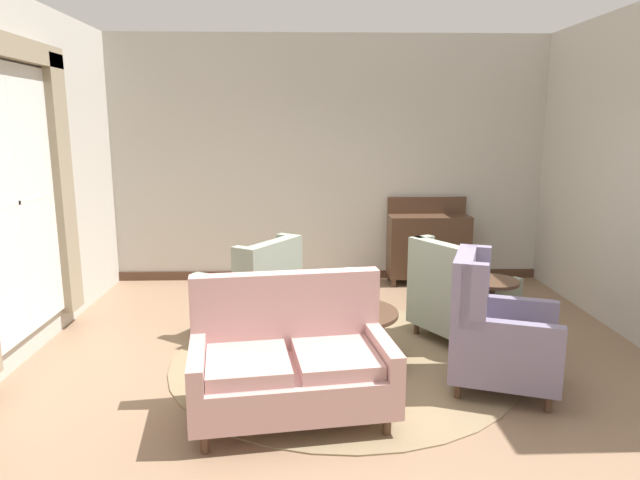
{
  "coord_description": "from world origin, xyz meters",
  "views": [
    {
      "loc": [
        -0.35,
        -4.56,
        2.12
      ],
      "look_at": [
        -0.2,
        0.48,
        1.09
      ],
      "focal_mm": 31.73,
      "sensor_mm": 36.0,
      "label": 1
    }
  ],
  "objects_px": {
    "side_table": "(490,310)",
    "sideboard": "(428,245)",
    "armchair_near_window": "(254,293)",
    "armchair_foreground_right": "(494,334)",
    "porcelain_vase": "(350,293)",
    "coffee_table": "(350,320)",
    "armchair_far_left": "(457,297)",
    "settee": "(291,363)"
  },
  "relations": [
    {
      "from": "armchair_far_left",
      "to": "settee",
      "type": "bearing_deg",
      "value": 102.17
    },
    {
      "from": "armchair_near_window",
      "to": "armchair_foreground_right",
      "type": "bearing_deg",
      "value": 90.48
    },
    {
      "from": "porcelain_vase",
      "to": "settee",
      "type": "height_order",
      "value": "settee"
    },
    {
      "from": "armchair_foreground_right",
      "to": "side_table",
      "type": "bearing_deg",
      "value": 4.07
    },
    {
      "from": "settee",
      "to": "coffee_table",
      "type": "bearing_deg",
      "value": 53.9
    },
    {
      "from": "coffee_table",
      "to": "sideboard",
      "type": "height_order",
      "value": "sideboard"
    },
    {
      "from": "armchair_far_left",
      "to": "armchair_near_window",
      "type": "distance_m",
      "value": 2.05
    },
    {
      "from": "porcelain_vase",
      "to": "side_table",
      "type": "bearing_deg",
      "value": 5.58
    },
    {
      "from": "coffee_table",
      "to": "armchair_far_left",
      "type": "distance_m",
      "value": 1.24
    },
    {
      "from": "armchair_near_window",
      "to": "settee",
      "type": "bearing_deg",
      "value": 46.35
    },
    {
      "from": "coffee_table",
      "to": "porcelain_vase",
      "type": "xyz_separation_m",
      "value": [
        0.0,
        0.01,
        0.25
      ]
    },
    {
      "from": "side_table",
      "to": "sideboard",
      "type": "relative_size",
      "value": 0.62
    },
    {
      "from": "settee",
      "to": "side_table",
      "type": "distance_m",
      "value": 2.13
    },
    {
      "from": "side_table",
      "to": "sideboard",
      "type": "height_order",
      "value": "sideboard"
    },
    {
      "from": "armchair_near_window",
      "to": "side_table",
      "type": "xyz_separation_m",
      "value": [
        2.24,
        -0.58,
        -0.0
      ]
    },
    {
      "from": "coffee_table",
      "to": "sideboard",
      "type": "xyz_separation_m",
      "value": [
        1.27,
        2.57,
        0.13
      ]
    },
    {
      "from": "armchair_far_left",
      "to": "sideboard",
      "type": "relative_size",
      "value": 0.96
    },
    {
      "from": "porcelain_vase",
      "to": "armchair_far_left",
      "type": "height_order",
      "value": "armchair_far_left"
    },
    {
      "from": "armchair_far_left",
      "to": "side_table",
      "type": "relative_size",
      "value": 1.55
    },
    {
      "from": "coffee_table",
      "to": "armchair_foreground_right",
      "type": "bearing_deg",
      "value": -26.61
    },
    {
      "from": "settee",
      "to": "sideboard",
      "type": "bearing_deg",
      "value": 55.18
    },
    {
      "from": "side_table",
      "to": "coffee_table",
      "type": "bearing_deg",
      "value": -173.91
    },
    {
      "from": "settee",
      "to": "side_table",
      "type": "height_order",
      "value": "settee"
    },
    {
      "from": "armchair_foreground_right",
      "to": "sideboard",
      "type": "bearing_deg",
      "value": 17.04
    },
    {
      "from": "porcelain_vase",
      "to": "side_table",
      "type": "relative_size",
      "value": 0.54
    },
    {
      "from": "porcelain_vase",
      "to": "armchair_foreground_right",
      "type": "distance_m",
      "value": 1.27
    },
    {
      "from": "armchair_foreground_right",
      "to": "armchair_near_window",
      "type": "bearing_deg",
      "value": 77.55
    },
    {
      "from": "side_table",
      "to": "armchair_far_left",
      "type": "bearing_deg",
      "value": 117.07
    },
    {
      "from": "coffee_table",
      "to": "settee",
      "type": "distance_m",
      "value": 1.08
    },
    {
      "from": "armchair_near_window",
      "to": "sideboard",
      "type": "bearing_deg",
      "value": 162.83
    },
    {
      "from": "porcelain_vase",
      "to": "armchair_near_window",
      "type": "xyz_separation_m",
      "value": [
        -0.92,
        0.71,
        -0.21
      ]
    },
    {
      "from": "coffee_table",
      "to": "sideboard",
      "type": "bearing_deg",
      "value": 63.66
    },
    {
      "from": "porcelain_vase",
      "to": "settee",
      "type": "distance_m",
      "value": 1.12
    },
    {
      "from": "porcelain_vase",
      "to": "coffee_table",
      "type": "bearing_deg",
      "value": -96.32
    },
    {
      "from": "settee",
      "to": "sideboard",
      "type": "distance_m",
      "value": 3.95
    },
    {
      "from": "settee",
      "to": "armchair_far_left",
      "type": "distance_m",
      "value": 2.2
    },
    {
      "from": "settee",
      "to": "porcelain_vase",
      "type": "bearing_deg",
      "value": 54.13
    },
    {
      "from": "porcelain_vase",
      "to": "armchair_far_left",
      "type": "distance_m",
      "value": 1.25
    },
    {
      "from": "armchair_far_left",
      "to": "sideboard",
      "type": "distance_m",
      "value": 2.04
    },
    {
      "from": "side_table",
      "to": "settee",
      "type": "bearing_deg",
      "value": -149.13
    },
    {
      "from": "side_table",
      "to": "sideboard",
      "type": "distance_m",
      "value": 2.43
    },
    {
      "from": "armchair_near_window",
      "to": "sideboard",
      "type": "distance_m",
      "value": 2.86
    }
  ]
}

